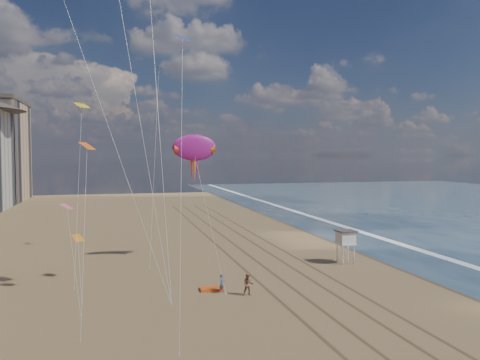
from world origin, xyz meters
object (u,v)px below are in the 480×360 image
show_kite (194,148)px  kite_flyer_b (248,285)px  lifeguard_stand (346,238)px  kite_flyer_a (222,283)px  grounded_kite (212,289)px

show_kite → kite_flyer_b: bearing=-81.9°
lifeguard_stand → show_kite: bearing=159.3°
show_kite → kite_flyer_a: size_ratio=11.11×
kite_flyer_a → grounded_kite: bearing=80.5°
lifeguard_stand → kite_flyer_b: 16.63m
show_kite → kite_flyer_b: show_kite is taller
grounded_kite → kite_flyer_b: (2.70, -2.38, 0.84)m
lifeguard_stand → kite_flyer_a: lifeguard_stand is taller
grounded_kite → show_kite: bearing=92.6°
grounded_kite → kite_flyer_a: 1.40m
grounded_kite → show_kite: (0.55, 12.62, 12.83)m
grounded_kite → show_kite: show_kite is taller
grounded_kite → kite_flyer_a: kite_flyer_a is taller
grounded_kite → show_kite: 18.00m
kite_flyer_b → show_kite: bearing=113.8°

